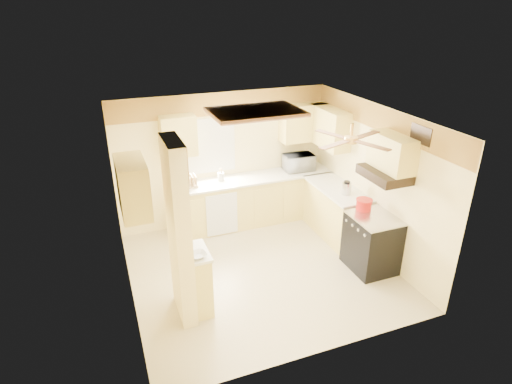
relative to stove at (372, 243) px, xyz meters
name	(u,v)px	position (x,y,z in m)	size (l,w,h in m)	color
floor	(261,270)	(-1.67, 0.55, -0.46)	(4.00, 4.00, 0.00)	#C9B88B
ceiling	(262,118)	(-1.67, 0.55, 2.04)	(4.00, 4.00, 0.00)	white
wall_back	(224,159)	(-1.67, 2.45, 0.79)	(4.00, 4.00, 0.00)	#FFE89B
wall_front	(324,268)	(-1.67, -1.35, 0.79)	(4.00, 4.00, 0.00)	#FFE89B
wall_left	(123,223)	(-3.67, 0.55, 0.79)	(3.80, 3.80, 0.00)	#FFE89B
wall_right	(374,181)	(0.33, 0.55, 0.79)	(3.80, 3.80, 0.00)	#FFE89B
wallpaper_border	(222,104)	(-1.67, 2.43, 1.84)	(4.00, 0.02, 0.40)	gold
partition_column	(179,233)	(-3.02, 0.00, 0.79)	(0.20, 0.70, 2.50)	#FFE89B
partition_ledge	(199,281)	(-2.80, 0.00, -0.01)	(0.25, 0.55, 0.90)	#F5E36E
ledge_top	(197,252)	(-2.80, 0.00, 0.46)	(0.28, 0.58, 0.04)	silver
lower_cabinets_back	(255,200)	(-1.17, 2.15, -0.01)	(3.00, 0.60, 0.90)	#F5E36E
lower_cabinets_right	(336,212)	(0.03, 1.15, -0.01)	(0.60, 1.40, 0.90)	#F5E36E
countertop_back	(255,178)	(-1.17, 2.14, 0.46)	(3.04, 0.64, 0.04)	silver
countertop_right	(337,189)	(0.02, 1.15, 0.46)	(0.64, 1.44, 0.04)	silver
dishwasher_panel	(222,215)	(-1.92, 1.84, -0.03)	(0.58, 0.02, 0.80)	white
window	(210,146)	(-1.92, 2.44, 1.09)	(0.92, 0.02, 1.02)	white
upper_cab_back_left	(178,136)	(-2.52, 2.27, 1.39)	(0.60, 0.35, 0.70)	#F5E36E
upper_cab_back_right	(304,122)	(-0.12, 2.27, 1.39)	(0.90, 0.35, 0.70)	#F5E36E
upper_cab_right	(329,127)	(0.16, 1.80, 1.39)	(0.35, 1.00, 0.70)	#F5E36E
upper_cab_left_wall	(133,187)	(-3.49, 0.30, 1.39)	(0.35, 0.75, 0.70)	#F5E36E
upper_cab_over_stove	(392,152)	(0.16, 0.00, 1.49)	(0.35, 0.76, 0.52)	#F5E36E
stove	(372,243)	(0.00, 0.00, 0.00)	(0.68, 0.77, 0.92)	black
range_hood	(384,174)	(0.07, 0.00, 1.16)	(0.50, 0.76, 0.14)	black
poster_menu	(185,189)	(-2.91, 0.00, 1.39)	(0.02, 0.42, 0.57)	black
poster_nashville	(188,235)	(-2.91, 0.00, 0.74)	(0.02, 0.42, 0.57)	black
ceiling_light_panel	(256,112)	(-1.57, 1.05, 2.00)	(1.35, 0.95, 0.06)	brown
ceiling_fan	(351,139)	(-0.67, -0.15, 1.83)	(1.15, 1.15, 0.26)	gold
vent_grate	(421,135)	(0.31, -0.35, 1.84)	(0.02, 0.40, 0.25)	black
microwave	(299,162)	(-0.24, 2.18, 0.64)	(0.57, 0.38, 0.31)	white
bowl	(198,255)	(-2.83, -0.15, 0.51)	(0.23, 0.23, 0.06)	white
dutch_oven	(364,204)	(-0.01, 0.30, 0.54)	(0.26, 0.26, 0.18)	red
kettle	(347,188)	(0.01, 0.85, 0.59)	(0.16, 0.16, 0.24)	silver
dish_rack	(187,183)	(-2.46, 2.15, 0.55)	(0.36, 0.27, 0.20)	tan
utensil_crock	(221,176)	(-1.81, 2.20, 0.56)	(0.12, 0.12, 0.24)	white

